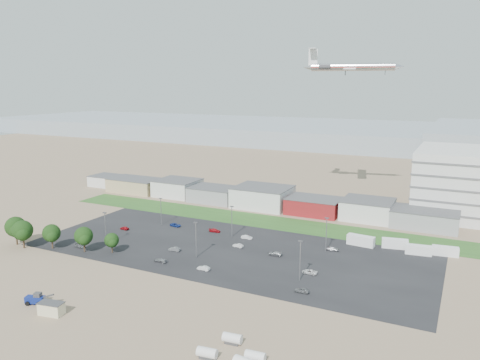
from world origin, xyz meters
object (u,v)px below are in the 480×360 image
Objects in this scene: parked_car_7 at (238,246)px; parked_car_3 at (161,260)px; parked_car_4 at (174,249)px; parked_car_8 at (333,249)px; parked_car_5 at (124,228)px; parked_car_11 at (247,237)px; telehandler at (35,298)px; airliner at (352,67)px; parked_car_10 at (80,246)px; parked_car_6 at (215,230)px; parked_car_13 at (204,268)px; parked_car_2 at (302,290)px; storage_tank_nw at (232,338)px; parked_car_9 at (176,225)px; parked_car_0 at (310,272)px; box_trailer_a at (361,241)px; parked_car_12 at (275,254)px; portable_shed at (51,308)px; tree_far_left at (16,229)px.

parked_car_3 is at bearing -28.27° from parked_car_7.
parked_car_8 is at bearing 110.81° from parked_car_4.
parked_car_11 is at bearing 108.86° from parked_car_5.
telehandler is at bearing 157.07° from parked_car_11.
airliner is 127.20m from parked_car_10.
parked_car_5 is 70.58m from parked_car_8.
parked_car_7 is (13.81, -10.04, -0.01)m from parked_car_6.
parked_car_13 is (13.57, -30.31, 0.02)m from parked_car_6.
parked_car_5 is (-70.82, 20.35, -0.03)m from parked_car_2.
parked_car_2 is 28.20m from parked_car_13.
parked_car_9 is (-52.52, 58.59, -0.55)m from storage_tank_nw.
airliner is 114.28m from parked_car_2.
parked_car_0 is at bearing 171.64° from parked_car_8.
box_trailer_a reaches higher than parked_car_4.
box_trailer_a is 2.04× the size of parked_car_9.
parked_car_5 is 55.68m from parked_car_12.
parked_car_4 is 17.75m from parked_car_13.
parked_car_12 is (56.03, 19.88, 0.03)m from parked_car_10.
parked_car_5 is at bearing -159.50° from box_trailer_a.
storage_tank_nw is at bearing 54.57° from parked_car_3.
parked_car_12 is at bearing 88.36° from parked_car_7.
airliner is (38.85, 131.52, 54.67)m from telehandler.
parked_car_10 is (-26.12, 34.56, -0.82)m from portable_shed.
parked_car_12 is at bearing -64.43° from parked_car_10.
telehandler is 61.56m from parked_car_2.
parked_car_4 is at bearing -142.72° from box_trailer_a.
parked_car_13 reaches higher than parked_car_0.
parked_car_0 is (2.81, 39.07, -0.55)m from storage_tank_nw.
parked_car_0 is (43.18, 46.07, -0.82)m from portable_shed.
parked_car_13 is (15.36, -8.90, -0.01)m from parked_car_4.
parked_car_12 reaches higher than parked_car_3.
tree_far_left is 21.22m from parked_car_10.
tree_far_left reaches higher than telehandler.
parked_car_10 is (-43.24, -21.53, 0.01)m from parked_car_7.
parked_car_7 is at bearing 24.12° from tree_far_left.
tree_far_left is (-86.15, 20.94, 3.93)m from storage_tank_nw.
airliner reaches higher than parked_car_0.
parked_car_9 is 1.12× the size of parked_car_11.
airliner is at bearing -25.00° from parked_car_9.
telehandler is 1.63× the size of parked_car_12.
airliner is at bearing -173.38° from parked_car_2.
parked_car_9 is (-15.46, -0.55, -0.00)m from parked_car_6.
box_trailer_a is 2.47× the size of parked_car_7.
parked_car_2 reaches higher than parked_car_7.
parked_car_9 is at bearing -102.26° from parked_car_7.
tree_far_left is 33.72m from parked_car_5.
parked_car_3 is 1.04× the size of parked_car_4.
parked_car_3 is (-47.19, -39.08, -1.01)m from box_trailer_a.
parked_car_2 is (13.41, -99.00, -55.48)m from airliner.
parked_car_13 is (13.69, 0.40, 0.04)m from parked_car_3.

